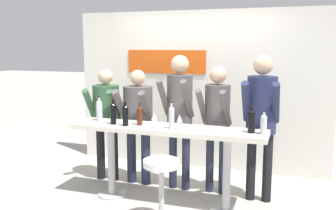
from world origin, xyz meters
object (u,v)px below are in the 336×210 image
object	(u,v)px
person_center_left	(179,106)
wine_bottle_3	(171,116)
bar_stool	(161,182)
wine_bottle_6	(113,112)
tasting_table	(166,140)
person_center	(217,115)
wine_glass_1	(179,119)
wine_glass_0	(154,117)
person_far_left	(106,113)
wine_bottle_5	(99,109)
person_left	(138,115)
person_center_right	(261,112)
wine_bottle_4	(264,123)
wine_bottle_1	(252,120)
wine_bottle_2	(125,115)
wine_bottle_0	(140,115)

from	to	relation	value
person_center_left	wine_bottle_3	bearing A→B (deg)	-79.52
bar_stool	wine_bottle_6	size ratio (longest dim) A/B	2.23
tasting_table	wine_bottle_6	bearing A→B (deg)	-174.24
person_center	wine_glass_1	size ratio (longest dim) A/B	9.31
wine_glass_0	wine_bottle_3	bearing A→B (deg)	0.12
person_far_left	wine_bottle_5	xyz separation A→B (m)	(0.14, -0.43, 0.12)
person_left	person_center_right	size ratio (longest dim) A/B	0.88
person_left	wine_glass_1	distance (m)	1.00
person_left	wine_glass_1	bearing A→B (deg)	-35.37
wine_bottle_3	wine_glass_1	xyz separation A→B (m)	(0.10, -0.02, -0.02)
person_center_left	person_center	size ratio (longest dim) A/B	1.08
person_far_left	wine_bottle_4	xyz separation A→B (m)	(2.19, -0.53, 0.10)
wine_bottle_1	wine_bottle_3	world-z (taller)	wine_bottle_3
wine_bottle_4	wine_bottle_5	bearing A→B (deg)	177.39
person_center	wine_bottle_3	size ratio (longest dim) A/B	5.16
person_center_right	wine_bottle_2	xyz separation A→B (m)	(-1.54, -0.54, -0.03)
person_left	person_center_left	distance (m)	0.62
tasting_table	wine_bottle_1	distance (m)	1.04
person_center	wine_bottle_6	bearing A→B (deg)	-147.08
person_center	person_center_right	bearing A→B (deg)	-1.80
wine_bottle_0	wine_bottle_4	size ratio (longest dim) A/B	1.05
wine_bottle_4	wine_bottle_5	size ratio (longest dim) A/B	0.82
person_left	person_center_right	bearing A→B (deg)	0.07
person_center	wine_bottle_5	bearing A→B (deg)	-156.58
wine_bottle_6	wine_glass_0	xyz separation A→B (m)	(0.54, -0.01, -0.02)
wine_bottle_0	wine_bottle_5	distance (m)	0.60
person_left	wine_bottle_0	world-z (taller)	person_left
tasting_table	person_left	xyz separation A→B (m)	(-0.59, 0.51, 0.18)
person_far_left	wine_glass_0	size ratio (longest dim) A/B	8.93
bar_stool	wine_bottle_1	world-z (taller)	wine_bottle_1
wine_bottle_3	wine_glass_1	bearing A→B (deg)	-9.74
person_left	wine_bottle_6	distance (m)	0.60
person_far_left	person_left	distance (m)	0.48
tasting_table	person_center_left	xyz separation A→B (m)	(0.01, 0.50, 0.33)
person_center	person_left	bearing A→B (deg)	-173.36
wine_bottle_6	person_left	bearing A→B (deg)	82.68
wine_bottle_0	wine_bottle_6	distance (m)	0.33
wine_bottle_1	wine_bottle_0	bearing A→B (deg)	-179.23
bar_stool	person_far_left	xyz separation A→B (m)	(-1.21, 1.05, 0.50)
tasting_table	wine_glass_1	xyz separation A→B (m)	(0.20, -0.10, 0.29)
person_far_left	wine_glass_0	distance (m)	1.12
bar_stool	wine_bottle_6	xyz separation A→B (m)	(-0.80, 0.48, 0.62)
wine_glass_1	person_center_left	bearing A→B (deg)	107.21
person_center	wine_bottle_6	xyz separation A→B (m)	(-1.16, -0.59, 0.07)
wine_bottle_2	wine_bottle_3	world-z (taller)	wine_bottle_3
wine_bottle_4	wine_bottle_6	bearing A→B (deg)	-178.44
person_left	tasting_table	bearing A→B (deg)	-38.61
wine_bottle_2	wine_bottle_6	bearing A→B (deg)	168.56
wine_bottle_0	wine_bottle_1	distance (m)	1.33
wine_bottle_0	wine_bottle_1	bearing A→B (deg)	0.77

